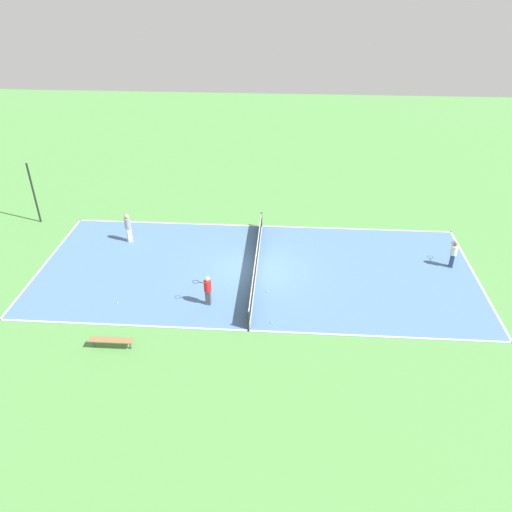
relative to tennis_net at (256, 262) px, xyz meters
The scene contains 11 objects.
ground_plane 0.52m from the tennis_net, ahead, with size 80.00×80.00×0.00m, color #518E47.
court_surface 0.51m from the tennis_net, ahead, with size 10.33×23.53×0.02m.
tennis_net is the anchor object (origin of this frame).
bench 8.83m from the tennis_net, 138.76° to the left, with size 0.36×1.91×0.45m.
player_baseline_gray 8.18m from the tennis_net, 71.03° to the left, with size 0.51×0.51×1.78m.
player_far_white 10.68m from the tennis_net, 84.27° to the right, with size 0.98×0.53×1.54m.
player_coach_red 3.88m from the tennis_net, 146.69° to the left, with size 0.48×0.97×1.59m.
tennis_ball_left_sideline 4.64m from the tennis_net, 167.19° to the right, with size 0.07×0.07×0.07m, color #CCE033.
tennis_ball_right_alley 7.47m from the tennis_net, 117.97° to the left, with size 0.07×0.07×0.07m, color #CCE033.
tennis_ball_midcourt 2.18m from the tennis_net, 160.81° to the right, with size 0.07×0.07×0.07m, color #CCE033.
fence_post_back_right 15.03m from the tennis_net, 71.34° to the left, with size 0.12×0.12×3.94m.
Camera 1 is at (-22.68, -1.54, 14.71)m, focal length 35.00 mm.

